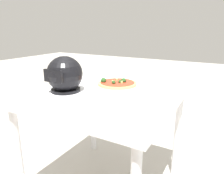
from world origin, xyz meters
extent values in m
cube|color=white|center=(0.00, 0.00, 0.76)|extent=(0.94, 0.97, 0.03)
cylinder|color=white|center=(-0.41, -0.43, 0.37)|extent=(0.05, 0.05, 0.74)
cylinder|color=white|center=(0.41, -0.43, 0.37)|extent=(0.05, 0.05, 0.74)
cylinder|color=white|center=(0.41, 0.43, 0.37)|extent=(0.05, 0.05, 0.74)
cylinder|color=white|center=(0.02, -0.20, 0.78)|extent=(0.33, 0.33, 0.01)
cylinder|color=tan|center=(0.02, -0.20, 0.79)|extent=(0.29, 0.29, 0.02)
cylinder|color=red|center=(0.02, -0.20, 0.81)|extent=(0.26, 0.26, 0.00)
sphere|color=#234C1E|center=(-0.01, -0.19, 0.82)|extent=(0.03, 0.03, 0.03)
sphere|color=#234C1E|center=(0.11, -0.15, 0.82)|extent=(0.04, 0.04, 0.04)
sphere|color=#234C1E|center=(0.02, -0.15, 0.82)|extent=(0.03, 0.03, 0.03)
sphere|color=#234C1E|center=(-0.02, -0.22, 0.82)|extent=(0.04, 0.04, 0.04)
cylinder|color=#E0D172|center=(0.04, -0.17, 0.82)|extent=(0.03, 0.03, 0.02)
cylinder|color=#E0D172|center=(-0.02, -0.19, 0.81)|extent=(0.02, 0.02, 0.02)
cylinder|color=#E0D172|center=(0.05, -0.26, 0.81)|extent=(0.03, 0.03, 0.01)
cylinder|color=#E0D172|center=(-0.03, -0.22, 0.82)|extent=(0.02, 0.02, 0.02)
sphere|color=black|center=(0.27, 0.09, 0.90)|extent=(0.25, 0.25, 0.25)
cylinder|color=black|center=(0.27, 0.09, 0.78)|extent=(0.20, 0.20, 0.02)
cube|color=black|center=(0.27, 0.20, 0.90)|extent=(0.15, 0.02, 0.08)
camera|label=1|loc=(-0.71, 1.17, 1.20)|focal=33.88mm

